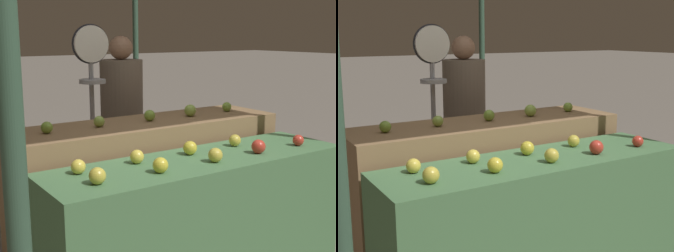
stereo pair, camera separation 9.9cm
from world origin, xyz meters
The scene contains 18 objects.
display_counter_front centered at (0.00, 0.00, 0.42)m, with size 1.94×0.55×0.84m, color #4C7A4C.
display_counter_back centered at (0.00, 0.60, 0.48)m, with size 1.94×0.55×0.97m, color olive.
apple_front_0 centered at (-0.73, -0.10, 0.88)m, with size 0.09×0.09×0.09m, color gold.
apple_front_1 centered at (-0.36, -0.11, 0.88)m, with size 0.08×0.08×0.08m, color gold.
apple_front_2 centered at (0.01, -0.11, 0.88)m, with size 0.08×0.08×0.08m, color gold.
apple_front_3 centered at (0.36, -0.11, 0.88)m, with size 0.09×0.09×0.09m, color red.
apple_front_4 centered at (0.72, -0.11, 0.87)m, with size 0.07×0.07×0.07m, color red.
apple_front_5 centered at (-0.73, 0.12, 0.88)m, with size 0.08×0.08×0.08m, color yellow.
apple_front_6 centered at (-0.38, 0.12, 0.88)m, with size 0.08×0.08×0.08m, color yellow.
apple_front_7 centered at (-0.01, 0.10, 0.88)m, with size 0.09×0.09×0.09m, color gold.
apple_front_8 centered at (0.37, 0.11, 0.88)m, with size 0.08×0.08×0.08m, color gold.
apple_back_0 centered at (-0.72, 0.60, 1.00)m, with size 0.07×0.07×0.07m, color #7AA338.
apple_back_1 centered at (-0.37, 0.61, 1.00)m, with size 0.07×0.07×0.07m, color #8EB247.
apple_back_2 centered at (0.01, 0.60, 1.01)m, with size 0.08×0.08×0.08m, color #7AA338.
apple_back_3 centered at (0.36, 0.59, 1.01)m, with size 0.09×0.09×0.09m, color #8EB247.
apple_back_4 centered at (0.72, 0.60, 1.00)m, with size 0.07×0.07×0.07m, color #7AA338.
produce_scale centered at (-0.17, 1.12, 1.20)m, with size 0.29×0.20×1.63m.
person_vendor_at_scale centered at (0.26, 1.46, 0.88)m, with size 0.49×0.49×1.54m.
Camera 2 is at (-1.59, -2.17, 1.57)m, focal length 50.00 mm.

